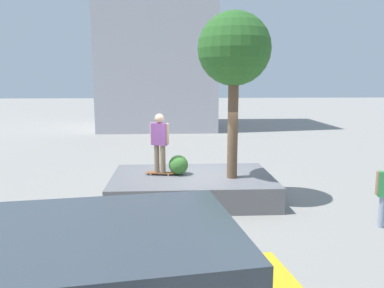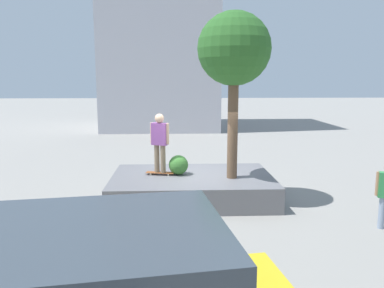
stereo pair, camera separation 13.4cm
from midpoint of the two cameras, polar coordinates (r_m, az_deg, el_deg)
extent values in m
plane|color=gray|center=(11.19, 0.04, -7.76)|extent=(120.00, 120.00, 0.00)
cube|color=slate|center=(10.83, -0.36, -6.47)|extent=(4.50, 2.96, 0.68)
cylinder|color=brown|center=(10.29, 5.79, 2.91)|extent=(0.28, 0.28, 2.94)
sphere|color=#2D6628|center=(10.25, 5.98, 14.09)|extent=(1.93, 1.93, 1.93)
sphere|color=#3D7A33|center=(10.79, -2.42, -3.17)|extent=(0.55, 0.55, 0.55)
cube|color=brown|center=(10.82, -5.18, -4.32)|extent=(0.82, 0.35, 0.02)
sphere|color=beige|center=(10.81, -6.60, -4.56)|extent=(0.06, 0.06, 0.06)
sphere|color=beige|center=(10.97, -6.39, -4.35)|extent=(0.06, 0.06, 0.06)
sphere|color=beige|center=(10.70, -3.93, -4.67)|extent=(0.06, 0.06, 0.06)
sphere|color=beige|center=(10.86, -3.76, -4.45)|extent=(0.06, 0.06, 0.06)
cylinder|color=#847056|center=(10.69, -4.75, -2.27)|extent=(0.14, 0.14, 0.79)
cylinder|color=#847056|center=(10.77, -5.67, -2.19)|extent=(0.14, 0.14, 0.79)
cube|color=#8C4C99|center=(10.61, -5.27, 1.50)|extent=(0.49, 0.35, 0.62)
cylinder|color=#D8AD8C|center=(10.51, -4.11, 1.54)|extent=(0.10, 0.10, 0.59)
cylinder|color=#D8AD8C|center=(10.71, -6.41, 1.65)|extent=(0.10, 0.10, 0.59)
sphere|color=#D8AD8C|center=(10.56, -5.31, 3.86)|extent=(0.26, 0.26, 0.26)
cube|color=#38424C|center=(3.41, -18.03, -18.76)|extent=(2.83, 2.08, 0.84)
cylinder|color=#8C9EB7|center=(9.76, 26.28, -9.16)|extent=(0.13, 0.13, 0.74)
cylinder|color=#9E7251|center=(9.55, 25.81, -5.31)|extent=(0.09, 0.09, 0.55)
camera|label=1|loc=(0.07, -90.36, -0.06)|focal=35.44mm
camera|label=2|loc=(0.07, 89.64, 0.06)|focal=35.44mm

